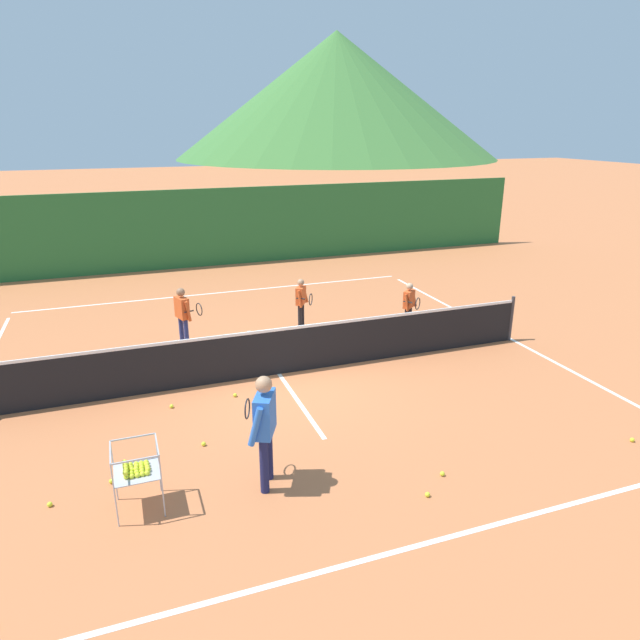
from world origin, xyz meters
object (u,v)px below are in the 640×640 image
at_px(tennis_ball_0, 442,474).
at_px(tennis_ball_7, 427,495).
at_px(student_1, 301,299).
at_px(instructor, 264,421).
at_px(student_2, 409,302).
at_px(tennis_ball_9, 632,440).
at_px(tennis_ball_10, 50,504).
at_px(tennis_net, 278,351).
at_px(student_0, 183,312).
at_px(ball_cart, 135,469).
at_px(tennis_ball_6, 235,395).
at_px(tennis_ball_4, 112,481).
at_px(tennis_ball_5, 172,406).
at_px(tennis_ball_3, 204,444).

height_order(tennis_ball_0, tennis_ball_7, same).
bearing_deg(student_1, tennis_ball_0, -90.43).
height_order(instructor, student_2, instructor).
xyz_separation_m(student_1, tennis_ball_9, (3.24, -6.79, -0.71)).
height_order(instructor, tennis_ball_10, instructor).
bearing_deg(tennis_ball_10, tennis_ball_9, -9.20).
distance_m(tennis_net, student_0, 2.69).
xyz_separation_m(student_1, student_2, (2.35, -1.09, -0.02)).
xyz_separation_m(tennis_ball_7, tennis_ball_10, (-4.75, 1.50, 0.00)).
distance_m(student_0, ball_cart, 5.73).
bearing_deg(tennis_ball_6, student_2, 23.70).
bearing_deg(student_2, tennis_ball_9, -81.05).
height_order(instructor, tennis_ball_6, instructor).
height_order(instructor, ball_cart, instructor).
height_order(instructor, tennis_ball_4, instructor).
bearing_deg(tennis_net, tennis_ball_5, -161.26).
bearing_deg(tennis_ball_9, tennis_ball_4, 168.04).
relative_size(tennis_ball_3, tennis_ball_6, 1.00).
relative_size(instructor, tennis_ball_10, 24.16).
height_order(student_2, tennis_ball_7, student_2).
distance_m(instructor, student_1, 6.40).
bearing_deg(tennis_ball_4, tennis_ball_5, 62.70).
xyz_separation_m(student_2, tennis_ball_4, (-6.82, -4.07, -0.68)).
bearing_deg(tennis_ball_0, tennis_ball_3, 147.49).
distance_m(tennis_ball_4, tennis_ball_7, 4.35).
distance_m(instructor, tennis_ball_9, 5.84).
height_order(student_2, tennis_ball_9, student_2).
xyz_separation_m(tennis_ball_3, tennis_ball_5, (-0.34, 1.44, 0.00)).
bearing_deg(tennis_ball_9, student_0, 133.02).
relative_size(tennis_ball_0, tennis_ball_5, 1.00).
relative_size(student_2, tennis_ball_9, 17.48).
height_order(ball_cart, tennis_ball_3, ball_cart).
distance_m(tennis_ball_0, tennis_ball_3, 3.63).
distance_m(tennis_ball_3, tennis_ball_10, 2.27).
height_order(instructor, tennis_ball_0, instructor).
bearing_deg(tennis_ball_6, tennis_ball_4, -136.87).
height_order(tennis_net, tennis_ball_3, tennis_net).
bearing_deg(ball_cart, instructor, -2.18).
relative_size(tennis_ball_6, tennis_ball_10, 1.00).
bearing_deg(tennis_ball_6, tennis_ball_3, -118.46).
bearing_deg(tennis_ball_0, tennis_ball_5, 135.11).
relative_size(instructor, ball_cart, 1.83).
bearing_deg(tennis_ball_3, tennis_ball_4, -158.26).
distance_m(tennis_ball_0, tennis_ball_5, 4.80).
distance_m(tennis_net, tennis_ball_5, 2.34).
height_order(tennis_ball_6, tennis_ball_9, same).
relative_size(tennis_ball_3, tennis_ball_7, 1.00).
relative_size(student_0, tennis_ball_5, 19.94).
height_order(tennis_net, ball_cart, tennis_net).
distance_m(student_2, tennis_ball_0, 6.02).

